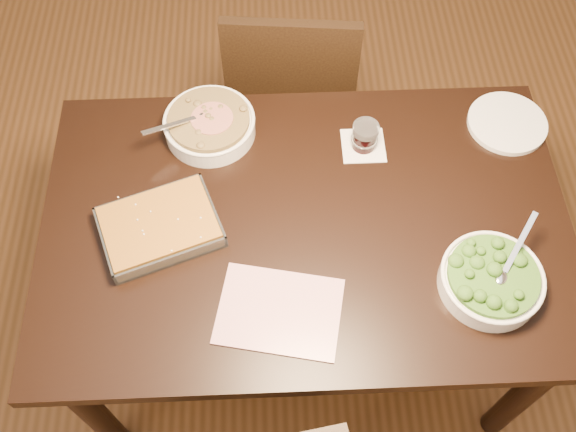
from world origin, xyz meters
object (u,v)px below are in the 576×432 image
object	(u,v)px
chair_far	(292,89)
table	(305,239)
baking_dish	(160,227)
dinner_plate	(507,123)
stew_bowl	(210,124)
wine_tumbler	(365,136)
broccoli_bowl	(491,279)

from	to	relation	value
chair_far	table	bearing A→B (deg)	96.04
baking_dish	chair_far	distance (m)	0.84
baking_dish	dinner_plate	size ratio (longest dim) A/B	1.54
stew_bowl	chair_far	distance (m)	0.54
wine_tumbler	dinner_plate	size ratio (longest dim) A/B	0.37
baking_dish	chair_far	bearing A→B (deg)	42.33
table	dinner_plate	xyz separation A→B (m)	(0.60, 0.30, 0.10)
table	stew_bowl	distance (m)	0.42
stew_bowl	broccoli_bowl	size ratio (longest dim) A/B	1.01
table	dinner_plate	distance (m)	0.68
wine_tumbler	dinner_plate	xyz separation A→B (m)	(0.42, 0.06, -0.04)
table	stew_bowl	size ratio (longest dim) A/B	5.23
baking_dish	chair_far	size ratio (longest dim) A/B	0.39
stew_bowl	chair_far	size ratio (longest dim) A/B	0.30
table	baking_dish	bearing A→B (deg)	-177.49
broccoli_bowl	baking_dish	xyz separation A→B (m)	(-0.82, 0.19, -0.01)
baking_dish	chair_far	xyz separation A→B (m)	(0.37, 0.71, -0.27)
table	chair_far	xyz separation A→B (m)	(-0.00, 0.69, -0.15)
table	chair_far	world-z (taller)	chair_far
wine_tumbler	chair_far	bearing A→B (deg)	111.99
wine_tumbler	chair_far	world-z (taller)	chair_far
baking_dish	wine_tumbler	xyz separation A→B (m)	(0.56, 0.26, 0.02)
baking_dish	wine_tumbler	size ratio (longest dim) A/B	4.21
table	wine_tumbler	xyz separation A→B (m)	(0.18, 0.24, 0.14)
baking_dish	stew_bowl	bearing A→B (deg)	49.81
broccoli_bowl	baking_dish	bearing A→B (deg)	167.08
stew_bowl	chair_far	world-z (taller)	chair_far
stew_bowl	dinner_plate	world-z (taller)	stew_bowl
stew_bowl	baking_dish	xyz separation A→B (m)	(-0.12, -0.33, -0.01)
table	wine_tumbler	bearing A→B (deg)	54.00
baking_dish	wine_tumbler	distance (m)	0.61
broccoli_bowl	chair_far	size ratio (longest dim) A/B	0.29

